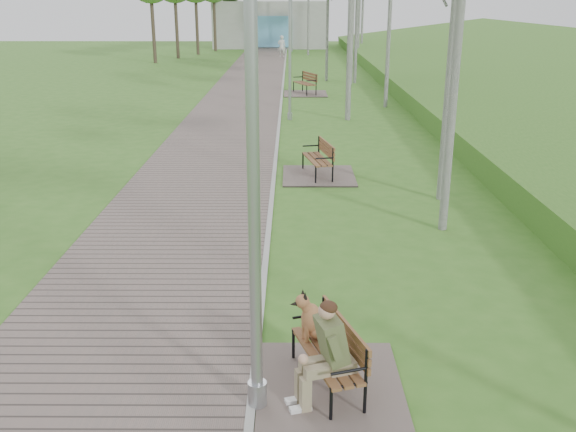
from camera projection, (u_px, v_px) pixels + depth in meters
The scene contains 13 objects.
ground at pixel (264, 276), 10.31m from camera, with size 120.00×120.00×0.00m, color #376920.
walkway at pixel (246, 91), 30.66m from camera, with size 3.50×67.00×0.04m, color #675A53.
kerb at pixel (282, 91), 30.65m from camera, with size 0.10×67.00×0.05m, color #999993.
embankment at pixel (545, 96), 29.18m from camera, with size 14.00×70.00×1.60m, color #50802E.
building_north at pixel (270, 25), 57.93m from camera, with size 10.00×5.20×4.00m.
bench_main at pixel (323, 358), 7.21m from camera, with size 1.65×1.83×1.44m.
bench_second at pixel (317, 169), 16.00m from camera, with size 1.79×1.99×1.10m.
bench_third at pixel (305, 89), 29.84m from camera, with size 1.99×2.21×1.22m.
lamp_post_near at pixel (254, 186), 6.19m from camera, with size 0.21×0.21×5.39m.
lamp_post_second at pixel (290, 61), 22.89m from camera, with size 0.17×0.17×4.51m.
lamp_post_third at pixel (290, 31), 44.14m from camera, with size 0.17×0.17×4.51m.
lamp_post_far at pixel (292, 21), 53.22m from camera, with size 0.20×0.20×5.26m.
pedestrian_near at pixel (282, 46), 48.30m from camera, with size 0.59×0.39×1.62m, color silver.
Camera 1 is at (0.43, -9.44, 4.23)m, focal length 40.00 mm.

